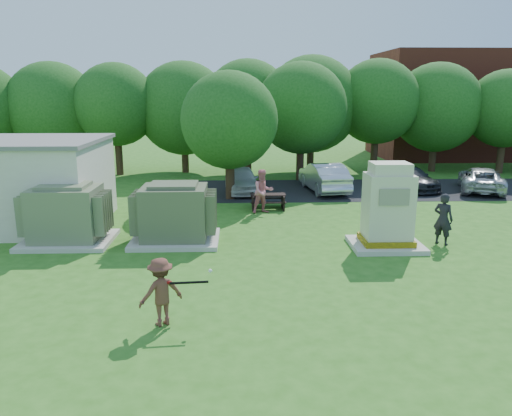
{
  "coord_description": "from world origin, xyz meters",
  "views": [
    {
      "loc": [
        -0.56,
        -12.3,
        5.17
      ],
      "look_at": [
        0.0,
        4.0,
        1.3
      ],
      "focal_mm": 35.0,
      "sensor_mm": 36.0,
      "label": 1
    }
  ],
  "objects_px": {
    "generator_cabinet": "(388,211)",
    "car_silver_b": "(481,179)",
    "transformer_right": "(175,215)",
    "car_silver_a": "(324,177)",
    "car_white": "(242,180)",
    "batter": "(161,292)",
    "person_at_picnic": "(263,191)",
    "picnic_table": "(268,200)",
    "transformer_left": "(66,215)",
    "car_dark": "(409,178)",
    "person_by_generator": "(443,219)"
  },
  "relations": [
    {
      "from": "person_by_generator",
      "to": "car_dark",
      "type": "bearing_deg",
      "value": -59.86
    },
    {
      "from": "batter",
      "to": "person_at_picnic",
      "type": "bearing_deg",
      "value": -134.45
    },
    {
      "from": "car_white",
      "to": "generator_cabinet",
      "type": "bearing_deg",
      "value": -69.05
    },
    {
      "from": "generator_cabinet",
      "to": "car_silver_b",
      "type": "distance_m",
      "value": 12.12
    },
    {
      "from": "transformer_right",
      "to": "car_white",
      "type": "distance_m",
      "value": 8.85
    },
    {
      "from": "transformer_left",
      "to": "batter",
      "type": "bearing_deg",
      "value": -56.68
    },
    {
      "from": "batter",
      "to": "car_dark",
      "type": "distance_m",
      "value": 18.86
    },
    {
      "from": "car_silver_b",
      "to": "car_white",
      "type": "bearing_deg",
      "value": 20.28
    },
    {
      "from": "transformer_left",
      "to": "generator_cabinet",
      "type": "bearing_deg",
      "value": -4.69
    },
    {
      "from": "person_by_generator",
      "to": "batter",
      "type": "bearing_deg",
      "value": 75.89
    },
    {
      "from": "batter",
      "to": "person_by_generator",
      "type": "bearing_deg",
      "value": -176.15
    },
    {
      "from": "picnic_table",
      "to": "car_white",
      "type": "relative_size",
      "value": 0.4
    },
    {
      "from": "person_at_picnic",
      "to": "car_white",
      "type": "xyz_separation_m",
      "value": [
        -0.88,
        4.47,
        -0.28
      ]
    },
    {
      "from": "person_at_picnic",
      "to": "car_silver_a",
      "type": "xyz_separation_m",
      "value": [
        3.4,
        4.62,
        -0.19
      ]
    },
    {
      "from": "transformer_left",
      "to": "generator_cabinet",
      "type": "xyz_separation_m",
      "value": [
        10.86,
        -0.89,
        0.29
      ]
    },
    {
      "from": "car_silver_a",
      "to": "car_dark",
      "type": "height_order",
      "value": "car_silver_a"
    },
    {
      "from": "generator_cabinet",
      "to": "picnic_table",
      "type": "distance_m",
      "value": 6.84
    },
    {
      "from": "transformer_right",
      "to": "person_at_picnic",
      "type": "height_order",
      "value": "transformer_right"
    },
    {
      "from": "transformer_right",
      "to": "person_at_picnic",
      "type": "bearing_deg",
      "value": 51.17
    },
    {
      "from": "transformer_left",
      "to": "picnic_table",
      "type": "height_order",
      "value": "transformer_left"
    },
    {
      "from": "transformer_left",
      "to": "picnic_table",
      "type": "relative_size",
      "value": 1.93
    },
    {
      "from": "picnic_table",
      "to": "car_silver_b",
      "type": "bearing_deg",
      "value": 17.59
    },
    {
      "from": "transformer_right",
      "to": "batter",
      "type": "bearing_deg",
      "value": -85.72
    },
    {
      "from": "transformer_right",
      "to": "car_silver_a",
      "type": "xyz_separation_m",
      "value": [
        6.66,
        8.67,
        -0.22
      ]
    },
    {
      "from": "batter",
      "to": "car_dark",
      "type": "bearing_deg",
      "value": -154.53
    },
    {
      "from": "transformer_left",
      "to": "car_dark",
      "type": "distance_m",
      "value": 17.55
    },
    {
      "from": "generator_cabinet",
      "to": "car_silver_b",
      "type": "relative_size",
      "value": 0.64
    },
    {
      "from": "transformer_right",
      "to": "person_by_generator",
      "type": "distance_m",
      "value": 9.19
    },
    {
      "from": "transformer_right",
      "to": "car_silver_b",
      "type": "distance_m",
      "value": 17.1
    },
    {
      "from": "transformer_left",
      "to": "car_dark",
      "type": "xyz_separation_m",
      "value": [
        15.01,
        9.09,
        -0.37
      ]
    },
    {
      "from": "transformer_right",
      "to": "car_dark",
      "type": "xyz_separation_m",
      "value": [
        11.31,
        9.09,
        -0.37
      ]
    },
    {
      "from": "car_silver_a",
      "to": "transformer_right",
      "type": "bearing_deg",
      "value": 44.78
    },
    {
      "from": "transformer_left",
      "to": "car_silver_a",
      "type": "relative_size",
      "value": 0.66
    },
    {
      "from": "transformer_right",
      "to": "car_silver_a",
      "type": "distance_m",
      "value": 10.93
    },
    {
      "from": "car_dark",
      "to": "car_white",
      "type": "bearing_deg",
      "value": 169.98
    },
    {
      "from": "generator_cabinet",
      "to": "car_dark",
      "type": "bearing_deg",
      "value": 67.42
    },
    {
      "from": "person_by_generator",
      "to": "person_at_picnic",
      "type": "height_order",
      "value": "person_at_picnic"
    },
    {
      "from": "picnic_table",
      "to": "car_white",
      "type": "bearing_deg",
      "value": 107.17
    },
    {
      "from": "person_at_picnic",
      "to": "transformer_left",
      "type": "bearing_deg",
      "value": -168.94
    },
    {
      "from": "transformer_right",
      "to": "generator_cabinet",
      "type": "bearing_deg",
      "value": -7.1
    },
    {
      "from": "transformer_right",
      "to": "car_silver_a",
      "type": "relative_size",
      "value": 0.66
    },
    {
      "from": "car_silver_b",
      "to": "person_at_picnic",
      "type": "bearing_deg",
      "value": 41.36
    },
    {
      "from": "transformer_left",
      "to": "batter",
      "type": "xyz_separation_m",
      "value": [
        4.17,
        -6.35,
        -0.19
      ]
    },
    {
      "from": "transformer_left",
      "to": "person_at_picnic",
      "type": "bearing_deg",
      "value": 30.18
    },
    {
      "from": "transformer_left",
      "to": "batter",
      "type": "relative_size",
      "value": 1.91
    },
    {
      "from": "car_white",
      "to": "car_dark",
      "type": "distance_m",
      "value": 8.95
    },
    {
      "from": "batter",
      "to": "person_at_picnic",
      "type": "distance_m",
      "value": 10.76
    },
    {
      "from": "generator_cabinet",
      "to": "batter",
      "type": "distance_m",
      "value": 8.64
    },
    {
      "from": "generator_cabinet",
      "to": "person_by_generator",
      "type": "relative_size",
      "value": 1.61
    },
    {
      "from": "picnic_table",
      "to": "car_silver_a",
      "type": "height_order",
      "value": "car_silver_a"
    }
  ]
}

